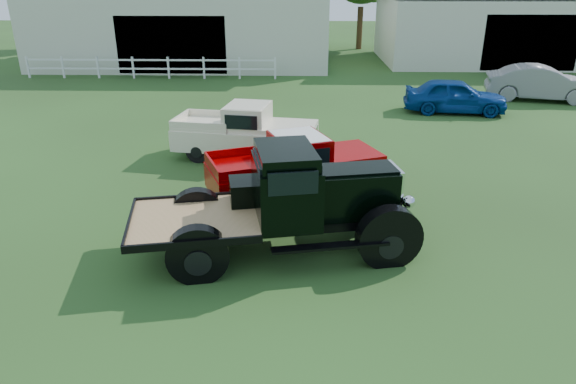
# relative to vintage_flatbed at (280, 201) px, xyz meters

# --- Properties ---
(ground) EXTENTS (120.00, 120.00, 0.00)m
(ground) POSITION_rel_vintage_flatbed_xyz_m (-0.06, -0.50, -1.14)
(ground) COLOR #263B19
(shed_left) EXTENTS (18.80, 10.20, 5.60)m
(shed_left) POSITION_rel_vintage_flatbed_xyz_m (-7.06, 25.50, 1.66)
(shed_left) COLOR beige
(shed_left) RESTS_ON ground
(shed_right) EXTENTS (16.80, 9.20, 5.20)m
(shed_right) POSITION_rel_vintage_flatbed_xyz_m (13.94, 26.50, 1.46)
(shed_right) COLOR beige
(shed_right) RESTS_ON ground
(fence_rail) EXTENTS (14.20, 0.16, 1.20)m
(fence_rail) POSITION_rel_vintage_flatbed_xyz_m (-8.06, 19.50, -0.54)
(fence_rail) COLOR white
(fence_rail) RESTS_ON ground
(vintage_flatbed) EXTENTS (6.06, 3.31, 2.27)m
(vintage_flatbed) POSITION_rel_vintage_flatbed_xyz_m (0.00, 0.00, 0.00)
(vintage_flatbed) COLOR black
(vintage_flatbed) RESTS_ON ground
(red_pickup) EXTENTS (4.95, 3.37, 1.69)m
(red_pickup) POSITION_rel_vintage_flatbed_xyz_m (0.28, 2.89, -0.29)
(red_pickup) COLOR #980001
(red_pickup) RESTS_ON ground
(white_pickup) EXTENTS (4.82, 2.51, 1.69)m
(white_pickup) POSITION_rel_vintage_flatbed_xyz_m (-1.34, 6.01, -0.29)
(white_pickup) COLOR beige
(white_pickup) RESTS_ON ground
(misc_car_blue) EXTENTS (4.37, 2.20, 1.43)m
(misc_car_blue) POSITION_rel_vintage_flatbed_xyz_m (6.89, 12.06, -0.42)
(misc_car_blue) COLOR navy
(misc_car_blue) RESTS_ON ground
(misc_car_grey) EXTENTS (5.05, 2.75, 1.58)m
(misc_car_grey) POSITION_rel_vintage_flatbed_xyz_m (11.50, 14.52, -0.35)
(misc_car_grey) COLOR slate
(misc_car_grey) RESTS_ON ground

